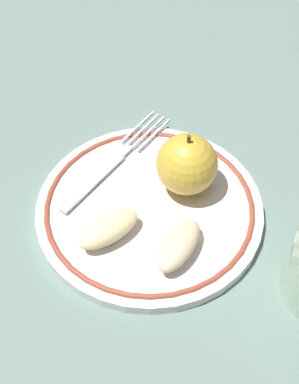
{
  "coord_description": "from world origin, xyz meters",
  "views": [
    {
      "loc": [
        -0.13,
        -0.34,
        0.46
      ],
      "look_at": [
        0.01,
        -0.01,
        0.04
      ],
      "focal_mm": 50.0,
      "sensor_mm": 36.0,
      "label": 1
    }
  ],
  "objects_px": {
    "apple_red_whole": "(187,165)",
    "apple_slice_front": "(109,229)",
    "apple_slice_back": "(179,245)",
    "plate": "(150,208)",
    "fork": "(112,163)"
  },
  "relations": [
    {
      "from": "apple_slice_front",
      "to": "plate",
      "type": "bearing_deg",
      "value": 7.7
    },
    {
      "from": "apple_slice_front",
      "to": "apple_slice_back",
      "type": "xyz_separation_m",
      "value": [
        0.06,
        -0.05,
        0.0
      ]
    },
    {
      "from": "apple_red_whole",
      "to": "fork",
      "type": "height_order",
      "value": "apple_red_whole"
    },
    {
      "from": "apple_slice_back",
      "to": "fork",
      "type": "bearing_deg",
      "value": -119.71
    },
    {
      "from": "apple_slice_front",
      "to": "fork",
      "type": "bearing_deg",
      "value": 53.42
    },
    {
      "from": "apple_slice_back",
      "to": "fork",
      "type": "height_order",
      "value": "apple_slice_back"
    },
    {
      "from": "apple_slice_back",
      "to": "fork",
      "type": "relative_size",
      "value": 0.41
    },
    {
      "from": "plate",
      "to": "apple_slice_back",
      "type": "height_order",
      "value": "apple_slice_back"
    },
    {
      "from": "plate",
      "to": "apple_slice_back",
      "type": "relative_size",
      "value": 3.56
    },
    {
      "from": "fork",
      "to": "apple_red_whole",
      "type": "bearing_deg",
      "value": -75.6
    },
    {
      "from": "apple_red_whole",
      "to": "apple_slice_front",
      "type": "distance_m",
      "value": 0.11
    },
    {
      "from": "apple_red_whole",
      "to": "plate",
      "type": "bearing_deg",
      "value": -169.02
    },
    {
      "from": "apple_slice_back",
      "to": "plate",
      "type": "bearing_deg",
      "value": -124.92
    },
    {
      "from": "fork",
      "to": "apple_slice_back",
      "type": "bearing_deg",
      "value": -113.2
    },
    {
      "from": "apple_red_whole",
      "to": "apple_slice_back",
      "type": "xyz_separation_m",
      "value": [
        -0.04,
        -0.08,
        -0.02
      ]
    }
  ]
}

